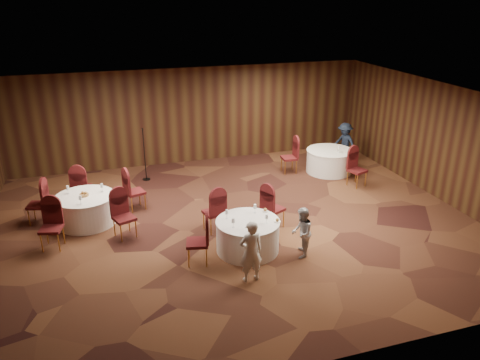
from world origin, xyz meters
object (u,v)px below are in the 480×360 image
object	(u,v)px
table_main	(248,235)
mic_stand	(145,165)
table_right	(329,161)
man_c	(344,143)
woman_a	(251,251)
table_left	(86,209)
woman_b	(302,233)

from	to	relation	value
table_main	mic_stand	size ratio (longest dim) A/B	0.87
table_right	man_c	distance (m)	1.19
mic_stand	woman_a	world-z (taller)	mic_stand
table_right	woman_a	bearing A→B (deg)	-130.85
mic_stand	man_c	world-z (taller)	mic_stand
table_right	mic_stand	size ratio (longest dim) A/B	0.91
table_main	table_left	distance (m)	4.29
table_main	woman_b	bearing A→B (deg)	-28.72
table_right	woman_b	bearing A→B (deg)	-123.84
woman_a	man_c	distance (m)	7.88
woman_a	man_c	size ratio (longest dim) A/B	0.97
woman_b	table_right	bearing A→B (deg)	171.23
table_left	table_right	xyz separation A→B (m)	(7.57, 1.43, 0.00)
table_main	mic_stand	xyz separation A→B (m)	(-1.68, 5.04, 0.11)
table_main	woman_b	distance (m)	1.22
mic_stand	woman_a	bearing A→B (deg)	-77.57
table_main	table_right	xyz separation A→B (m)	(4.10, 3.96, 0.00)
woman_a	mic_stand	bearing A→B (deg)	-81.07
woman_a	table_left	bearing A→B (deg)	-52.85
table_right	mic_stand	world-z (taller)	mic_stand
table_right	woman_b	world-z (taller)	woman_b
table_left	man_c	xyz separation A→B (m)	(8.48, 2.13, 0.32)
table_left	table_main	bearing A→B (deg)	-36.04
woman_b	man_c	distance (m)	6.56
table_left	woman_b	xyz separation A→B (m)	(4.53, -3.10, 0.20)
man_c	woman_a	bearing A→B (deg)	-60.85
woman_a	woman_b	world-z (taller)	woman_a
woman_b	table_left	bearing A→B (deg)	-99.36
table_left	woman_b	world-z (taller)	woman_b
table_main	table_left	xyz separation A→B (m)	(-3.47, 2.53, 0.00)
table_right	woman_a	size ratio (longest dim) A/B	1.12
man_c	woman_b	bearing A→B (deg)	-55.37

